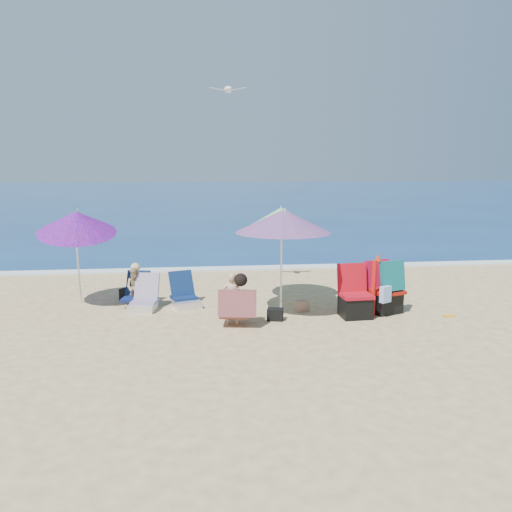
{
  "coord_description": "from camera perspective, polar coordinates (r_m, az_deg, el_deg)",
  "views": [
    {
      "loc": [
        -1.44,
        -8.99,
        2.89
      ],
      "look_at": [
        -0.3,
        1.0,
        1.1
      ],
      "focal_mm": 35.44,
      "sensor_mm": 36.0,
      "label": 1
    }
  ],
  "objects": [
    {
      "name": "umbrella_striped",
      "position": [
        10.71,
        2.87,
        4.3
      ],
      "size": [
        1.74,
        1.74,
        2.07
      ],
      "color": "white",
      "rests_on": "ground"
    },
    {
      "name": "ground",
      "position": [
        9.55,
        2.49,
        -7.53
      ],
      "size": [
        120.0,
        120.0,
        0.0
      ],
      "color": "#D8BC84",
      "rests_on": "ground"
    },
    {
      "name": "bag_black_a",
      "position": [
        11.43,
        -14.16,
        -4.22
      ],
      "size": [
        0.42,
        0.39,
        0.25
      ],
      "color": "black",
      "rests_on": "ground"
    },
    {
      "name": "camp_chair_right",
      "position": [
        10.4,
        14.36,
        -4.13
      ],
      "size": [
        0.76,
        0.87,
        1.09
      ],
      "color": "#9F150B",
      "rests_on": "ground"
    },
    {
      "name": "umbrella_turquoise",
      "position": [
        9.61,
        3.09,
        3.95
      ],
      "size": [
        2.2,
        2.2,
        2.12
      ],
      "color": "white",
      "rests_on": "ground"
    },
    {
      "name": "chair_rainbow",
      "position": [
        10.58,
        -12.5,
        -4.95
      ],
      "size": [
        0.64,
        0.75,
        0.71
      ],
      "color": "#C44556",
      "rests_on": "ground"
    },
    {
      "name": "orange_item",
      "position": [
        10.59,
        20.98,
        -6.35
      ],
      "size": [
        0.23,
        0.11,
        0.03
      ],
      "color": "orange",
      "rests_on": "ground"
    },
    {
      "name": "camp_chair_left",
      "position": [
        10.02,
        11.11,
        -5.06
      ],
      "size": [
        0.61,
        0.63,
        1.02
      ],
      "color": "#AB0C1B",
      "rests_on": "ground"
    },
    {
      "name": "foam",
      "position": [
        14.45,
        -0.66,
        -1.36
      ],
      "size": [
        120.0,
        0.5,
        0.04
      ],
      "color": "white",
      "rests_on": "ground"
    },
    {
      "name": "person_left",
      "position": [
        10.85,
        -13.44,
        -3.4
      ],
      "size": [
        0.6,
        0.73,
        0.9
      ],
      "color": "tan",
      "rests_on": "ground"
    },
    {
      "name": "umbrella_blue",
      "position": [
        10.89,
        -19.6,
        3.63
      ],
      "size": [
        1.88,
        1.93,
        2.17
      ],
      "color": "white",
      "rests_on": "ground"
    },
    {
      "name": "bag_black_b",
      "position": [
        9.67,
        2.18,
        -6.6
      ],
      "size": [
        0.34,
        0.27,
        0.23
      ],
      "color": "black",
      "rests_on": "ground"
    },
    {
      "name": "bag_tan",
      "position": [
        10.29,
        5.19,
        -5.63
      ],
      "size": [
        0.3,
        0.26,
        0.22
      ],
      "color": "#A1795C",
      "rests_on": "ground"
    },
    {
      "name": "seagull",
      "position": [
        11.36,
        -3.15,
        18.25
      ],
      "size": [
        0.81,
        0.39,
        0.14
      ],
      "color": "white"
    },
    {
      "name": "chair_navy",
      "position": [
        10.67,
        -8.02,
        -4.68
      ],
      "size": [
        0.71,
        0.84,
        0.71
      ],
      "color": "#0E214F",
      "rests_on": "ground"
    },
    {
      "name": "sea",
      "position": [
        54.09,
        -5.0,
        6.96
      ],
      "size": [
        120.0,
        80.0,
        0.12
      ],
      "color": "navy",
      "rests_on": "ground"
    },
    {
      "name": "person_center",
      "position": [
        9.25,
        -2.42,
        -5.0
      ],
      "size": [
        0.71,
        0.69,
        1.0
      ],
      "color": "tan",
      "rests_on": "ground"
    },
    {
      "name": "furled_umbrella",
      "position": [
        10.06,
        13.22,
        -2.92
      ],
      "size": [
        0.23,
        0.21,
        1.22
      ],
      "color": "red",
      "rests_on": "ground"
    }
  ]
}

